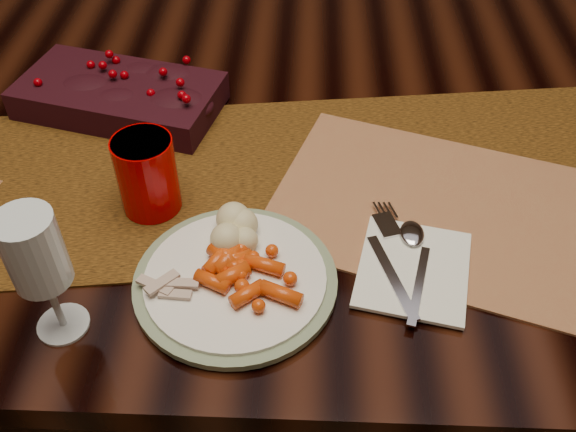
{
  "coord_description": "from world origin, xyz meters",
  "views": [
    {
      "loc": [
        0.05,
        -0.83,
        1.36
      ],
      "look_at": [
        0.03,
        -0.25,
        0.8
      ],
      "focal_mm": 40.0,
      "sensor_mm": 36.0,
      "label": 1
    }
  ],
  "objects_px": {
    "dinner_plate": "(235,280)",
    "wine_glass": "(44,277)",
    "turkey_shreds": "(166,291)",
    "dining_table": "(280,280)",
    "centerpiece": "(119,92)",
    "baby_carrots": "(250,276)",
    "napkin": "(413,269)",
    "red_cup": "(147,175)",
    "mashed_potatoes": "(234,224)",
    "placemat_main": "(430,207)"
  },
  "relations": [
    {
      "from": "placemat_main",
      "to": "turkey_shreds",
      "type": "bearing_deg",
      "value": -132.9
    },
    {
      "from": "baby_carrots",
      "to": "dinner_plate",
      "type": "bearing_deg",
      "value": 155.56
    },
    {
      "from": "placemat_main",
      "to": "dinner_plate",
      "type": "xyz_separation_m",
      "value": [
        -0.26,
        -0.15,
        0.01
      ]
    },
    {
      "from": "dining_table",
      "to": "placemat_main",
      "type": "xyz_separation_m",
      "value": [
        0.22,
        -0.17,
        0.38
      ]
    },
    {
      "from": "placemat_main",
      "to": "wine_glass",
      "type": "relative_size",
      "value": 2.44
    },
    {
      "from": "placemat_main",
      "to": "baby_carrots",
      "type": "distance_m",
      "value": 0.29
    },
    {
      "from": "baby_carrots",
      "to": "turkey_shreds",
      "type": "xyz_separation_m",
      "value": [
        -0.1,
        -0.02,
        -0.0
      ]
    },
    {
      "from": "placemat_main",
      "to": "red_cup",
      "type": "relative_size",
      "value": 3.85
    },
    {
      "from": "centerpiece",
      "to": "wine_glass",
      "type": "height_order",
      "value": "wine_glass"
    },
    {
      "from": "dining_table",
      "to": "baby_carrots",
      "type": "xyz_separation_m",
      "value": [
        -0.02,
        -0.33,
        0.4
      ]
    },
    {
      "from": "mashed_potatoes",
      "to": "turkey_shreds",
      "type": "distance_m",
      "value": 0.12
    },
    {
      "from": "baby_carrots",
      "to": "napkin",
      "type": "height_order",
      "value": "baby_carrots"
    },
    {
      "from": "dinner_plate",
      "to": "baby_carrots",
      "type": "relative_size",
      "value": 2.3
    },
    {
      "from": "dining_table",
      "to": "centerpiece",
      "type": "relative_size",
      "value": 5.65
    },
    {
      "from": "wine_glass",
      "to": "dinner_plate",
      "type": "bearing_deg",
      "value": 19.09
    },
    {
      "from": "mashed_potatoes",
      "to": "centerpiece",
      "type": "bearing_deg",
      "value": 125.77
    },
    {
      "from": "placemat_main",
      "to": "dining_table",
      "type": "bearing_deg",
      "value": 160.25
    },
    {
      "from": "dinner_plate",
      "to": "red_cup",
      "type": "bearing_deg",
      "value": 133.24
    },
    {
      "from": "dinner_plate",
      "to": "wine_glass",
      "type": "xyz_separation_m",
      "value": [
        -0.19,
        -0.07,
        0.08
      ]
    },
    {
      "from": "centerpiece",
      "to": "red_cup",
      "type": "relative_size",
      "value": 2.89
    },
    {
      "from": "baby_carrots",
      "to": "napkin",
      "type": "bearing_deg",
      "value": 10.82
    },
    {
      "from": "centerpiece",
      "to": "wine_glass",
      "type": "xyz_separation_m",
      "value": [
        0.03,
        -0.43,
        0.05
      ]
    },
    {
      "from": "napkin",
      "to": "mashed_potatoes",
      "type": "bearing_deg",
      "value": -176.84
    },
    {
      "from": "red_cup",
      "to": "wine_glass",
      "type": "distance_m",
      "value": 0.22
    },
    {
      "from": "dining_table",
      "to": "turkey_shreds",
      "type": "xyz_separation_m",
      "value": [
        -0.11,
        -0.36,
        0.4
      ]
    },
    {
      "from": "baby_carrots",
      "to": "red_cup",
      "type": "relative_size",
      "value": 0.99
    },
    {
      "from": "dinner_plate",
      "to": "baby_carrots",
      "type": "bearing_deg",
      "value": -24.44
    },
    {
      "from": "dinner_plate",
      "to": "baby_carrots",
      "type": "height_order",
      "value": "baby_carrots"
    },
    {
      "from": "dinner_plate",
      "to": "baby_carrots",
      "type": "xyz_separation_m",
      "value": [
        0.02,
        -0.01,
        0.02
      ]
    },
    {
      "from": "centerpiece",
      "to": "dinner_plate",
      "type": "bearing_deg",
      "value": -58.64
    },
    {
      "from": "dining_table",
      "to": "wine_glass",
      "type": "distance_m",
      "value": 0.65
    },
    {
      "from": "dinner_plate",
      "to": "mashed_potatoes",
      "type": "relative_size",
      "value": 2.97
    },
    {
      "from": "baby_carrots",
      "to": "red_cup",
      "type": "height_order",
      "value": "red_cup"
    },
    {
      "from": "centerpiece",
      "to": "placemat_main",
      "type": "xyz_separation_m",
      "value": [
        0.48,
        -0.22,
        -0.03
      ]
    },
    {
      "from": "centerpiece",
      "to": "dinner_plate",
      "type": "distance_m",
      "value": 0.43
    },
    {
      "from": "centerpiece",
      "to": "red_cup",
      "type": "xyz_separation_m",
      "value": [
        0.1,
        -0.23,
        0.02
      ]
    },
    {
      "from": "dining_table",
      "to": "placemat_main",
      "type": "relative_size",
      "value": 4.24
    },
    {
      "from": "dining_table",
      "to": "mashed_potatoes",
      "type": "distance_m",
      "value": 0.49
    },
    {
      "from": "placemat_main",
      "to": "mashed_potatoes",
      "type": "relative_size",
      "value": 5.04
    },
    {
      "from": "dining_table",
      "to": "turkey_shreds",
      "type": "height_order",
      "value": "turkey_shreds"
    },
    {
      "from": "baby_carrots",
      "to": "dining_table",
      "type": "bearing_deg",
      "value": 87.25
    },
    {
      "from": "centerpiece",
      "to": "baby_carrots",
      "type": "distance_m",
      "value": 0.45
    },
    {
      "from": "centerpiece",
      "to": "turkey_shreds",
      "type": "xyz_separation_m",
      "value": [
        0.15,
        -0.4,
        -0.01
      ]
    },
    {
      "from": "dining_table",
      "to": "red_cup",
      "type": "height_order",
      "value": "red_cup"
    },
    {
      "from": "dining_table",
      "to": "dinner_plate",
      "type": "xyz_separation_m",
      "value": [
        -0.04,
        -0.32,
        0.39
      ]
    },
    {
      "from": "centerpiece",
      "to": "wine_glass",
      "type": "relative_size",
      "value": 1.83
    },
    {
      "from": "turkey_shreds",
      "to": "wine_glass",
      "type": "xyz_separation_m",
      "value": [
        -0.12,
        -0.03,
        0.06
      ]
    },
    {
      "from": "wine_glass",
      "to": "mashed_potatoes",
      "type": "bearing_deg",
      "value": 35.18
    },
    {
      "from": "baby_carrots",
      "to": "napkin",
      "type": "relative_size",
      "value": 0.7
    },
    {
      "from": "napkin",
      "to": "red_cup",
      "type": "xyz_separation_m",
      "value": [
        -0.35,
        0.11,
        0.05
      ]
    }
  ]
}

